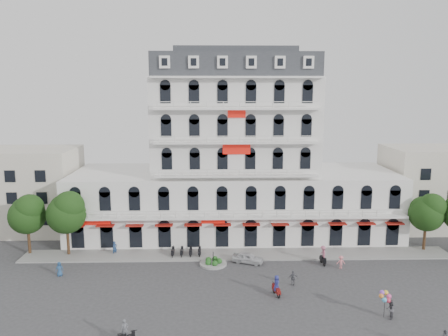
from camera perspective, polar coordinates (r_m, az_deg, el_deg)
The scene contains 19 objects.
ground at distance 47.27m, azimuth 2.36°, elevation -15.29°, with size 120.00×120.00×0.00m, color #38383A.
sidewalk at distance 55.48m, azimuth 1.74°, elevation -11.22°, with size 53.00×4.00×0.16m, color gray.
main_building at distance 61.53m, azimuth 1.33°, elevation 0.48°, with size 45.00×15.00×25.80m.
flank_building_west at distance 69.66m, azimuth -24.28°, elevation -2.61°, with size 14.00×10.00×12.00m, color beige.
flank_building_east at distance 72.16m, azimuth 25.79°, elevation -2.30°, with size 14.00×10.00×12.00m, color beige.
traffic_island at distance 52.56m, azimuth -1.42°, elevation -12.27°, with size 3.20×3.20×1.60m.
parked_scooter_row at distance 55.35m, azimuth -4.96°, elevation -11.40°, with size 4.40×1.80×1.10m, color black, non-canonical shape.
tree_west_outer at distance 59.29m, azimuth -24.32°, elevation -5.37°, with size 4.50×4.48×7.76m.
tree_west_inner at distance 56.99m, azimuth -19.88°, elevation -5.33°, with size 4.76×4.76×8.25m.
tree_east_inner at distance 60.99m, azimuth 25.00°, elevation -5.14°, with size 4.40×4.37×7.57m.
parked_car at distance 53.01m, azimuth 3.12°, elevation -11.64°, with size 1.50×3.72×1.27m, color silver.
rider_west at distance 38.49m, azimuth -12.80°, elevation -20.28°, with size 1.66×0.77×2.14m.
rider_east at distance 45.37m, azimuth 6.86°, elevation -15.00°, with size 0.74×1.67×2.15m.
rider_center at distance 53.59m, azimuth 12.80°, elevation -10.95°, with size 0.80×1.70×2.31m.
pedestrian_left at distance 52.69m, azimuth -20.70°, elevation -12.23°, with size 0.80×0.52×1.63m, color #294E7B.
pedestrian_mid at distance 47.83m, azimuth 9.03°, elevation -14.00°, with size 0.97×0.40×1.65m, color #5A5B62.
pedestrian_right at distance 53.11m, azimuth 15.02°, elevation -11.79°, with size 0.99×0.57×1.54m, color pink.
pedestrian_far at distance 56.94m, azimuth -14.07°, elevation -10.12°, with size 0.63×0.42×1.74m, color navy.
balloon_vendor at distance 43.65m, azimuth 20.69°, elevation -16.40°, with size 1.50×1.37×2.45m.
Camera 1 is at (-2.95, -42.59, 20.29)m, focal length 35.00 mm.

